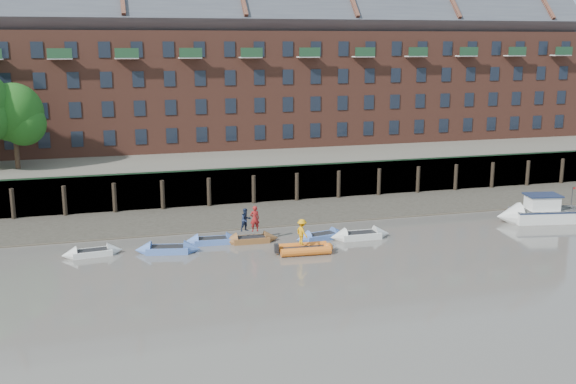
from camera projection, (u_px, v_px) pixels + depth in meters
name	position (u px, v px, depth m)	size (l,w,h in m)	color
ground	(368.00, 285.00, 40.09)	(220.00, 220.00, 0.00)	#615C56
foreshore	(287.00, 213.00, 57.00)	(110.00, 8.00, 0.50)	#3D382F
mud_band	(298.00, 223.00, 53.80)	(110.00, 1.60, 0.10)	#4C4336
river_wall	(274.00, 184.00, 60.76)	(110.00, 1.23, 3.30)	#2D2A26
bank_terrace	(243.00, 159.00, 73.55)	(110.00, 28.00, 3.20)	#5E594D
apartment_terrace	(239.00, 54.00, 72.01)	(80.60, 15.56, 20.98)	brown
rowboat_0	(92.00, 253.00, 45.61)	(4.12, 1.58, 1.17)	silver
rowboat_1	(168.00, 249.00, 46.23)	(4.64, 2.17, 1.30)	#4C70BE
rowboat_2	(212.00, 241.00, 48.32)	(4.16, 1.45, 1.19)	#4C70BE
rowboat_3	(251.00, 239.00, 48.61)	(4.11, 1.27, 1.19)	brown
rowboat_4	(321.00, 236.00, 49.39)	(4.28, 1.99, 1.20)	#4C70BE
rowboat_5	(360.00, 235.00, 49.56)	(4.61, 1.40, 1.33)	silver
rib_tender	(306.00, 249.00, 46.21)	(3.84, 1.99, 0.66)	orange
motor_launch	(533.00, 213.00, 54.04)	(7.20, 3.42, 2.85)	silver
person_rower_a	(255.00, 219.00, 48.36)	(0.69, 0.45, 1.89)	maroon
person_rower_b	(246.00, 220.00, 48.44)	(0.82, 0.64, 1.69)	#19233F
person_rib_crew	(302.00, 232.00, 45.90)	(1.14, 0.66, 1.77)	orange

